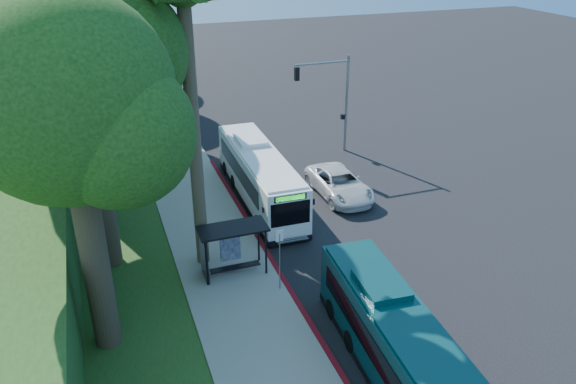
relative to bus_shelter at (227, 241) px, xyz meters
name	(u,v)px	position (x,y,z in m)	size (l,w,h in m)	color
ground	(342,222)	(7.26, 2.86, -1.81)	(140.00, 140.00, 0.00)	black
sidewalk	(215,244)	(-0.04, 2.86, -1.75)	(4.50, 70.00, 0.12)	gray
red_curb	(281,276)	(2.26, -1.14, -1.74)	(0.25, 30.00, 0.13)	maroon
grass_verge	(96,219)	(-5.74, 7.86, -1.78)	(8.00, 70.00, 0.06)	#234719
bus_shelter	(227,241)	(0.00, 0.00, 0.00)	(3.20, 1.51, 2.55)	black
stop_sign_pole	(280,252)	(1.86, -2.14, 0.28)	(0.35, 0.06, 3.17)	gray
traffic_signal_pole	(334,93)	(11.04, 12.86, 2.62)	(4.10, 0.30, 7.00)	gray
palm_tree	(184,1)	(-0.94, 1.36, 10.57)	(4.20, 4.20, 14.40)	#4C3F2D
tree_0	(77,31)	(-5.14, 2.84, 9.40)	(8.40, 8.00, 15.70)	#382B1E
tree_2	(83,2)	(-4.64, 18.84, 8.67)	(8.82, 8.40, 15.12)	#382B1E
tree_6	(71,110)	(-5.65, -3.16, 7.90)	(7.56, 7.20, 13.74)	#382B1E
white_bus	(259,174)	(3.76, 7.17, -0.16)	(2.60, 11.36, 3.37)	white
teal_bus	(398,344)	(4.10, -8.70, -0.26)	(2.95, 10.76, 3.17)	#0A383B
pickup	(340,184)	(8.52, 5.99, -1.02)	(2.63, 5.69, 1.58)	silver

